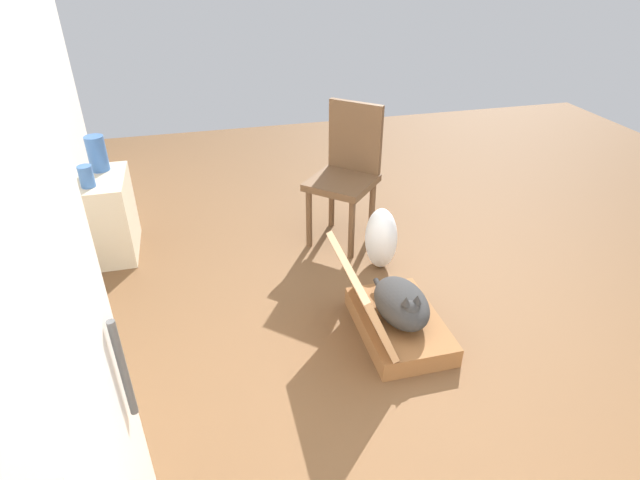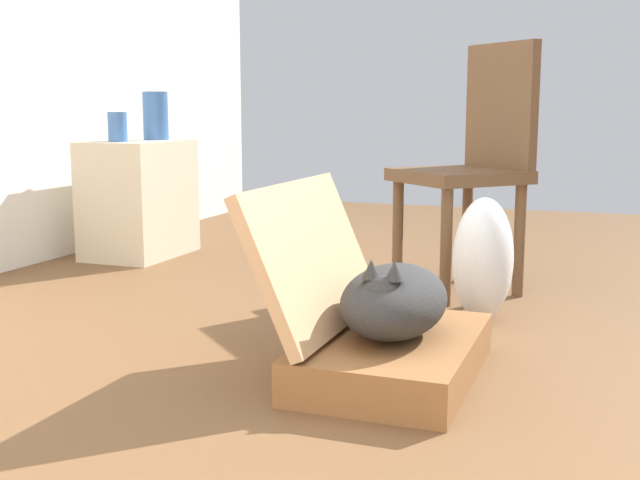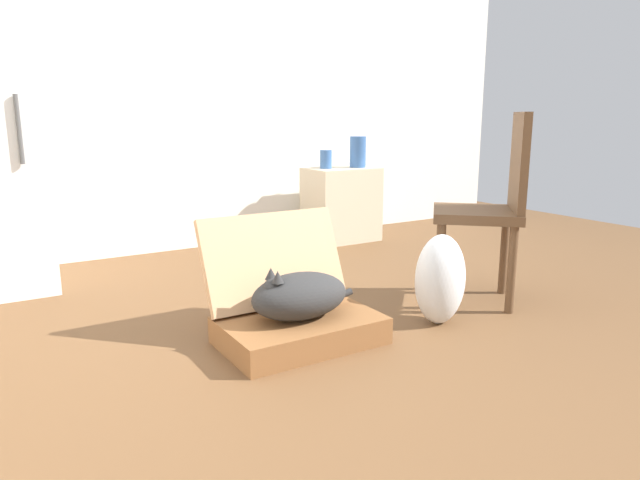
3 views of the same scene
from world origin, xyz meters
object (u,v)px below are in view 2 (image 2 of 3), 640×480
Objects in this scene: side_table at (139,199)px; vase_short at (156,116)px; plastic_bag_white at (483,259)px; vase_tall at (118,127)px; cat at (394,300)px; chair at (475,159)px; suitcase_base at (394,356)px.

vase_short reaches higher than side_table.
vase_short is at bearing 66.40° from plastic_bag_white.
cat is at bearing -125.43° from vase_tall.
chair is (1.14, -0.02, 0.32)m from cat.
plastic_bag_white reaches higher than suitcase_base.
side_table reaches higher than plastic_bag_white.
cat is 2.16× the size of vase_short.
side_table reaches higher than suitcase_base.
chair is (-0.20, -1.70, 0.25)m from side_table.
vase_short is (0.13, -0.03, 0.41)m from side_table.
chair reaches higher than side_table.
vase_tall is (1.20, 1.69, 0.59)m from suitcase_base.
side_table is at bearing 51.55° from suitcase_base.
cat is 0.52× the size of chair.
cat is 1.20× the size of plastic_bag_white.
plastic_bag_white is 0.44× the size of chair.
vase_tall is 1.72m from chair.
side_table is (0.64, 1.81, 0.07)m from plastic_bag_white.
cat is at bearing -48.03° from chair.
cat is (-0.01, 0.00, 0.16)m from suitcase_base.
suitcase_base is 1.30× the size of cat.
vase_tall is (1.21, 1.69, 0.43)m from cat.
chair is (0.45, 0.11, 0.32)m from plastic_bag_white.
suitcase_base is 0.16m from cat.
plastic_bag_white is at bearing -113.60° from vase_short.
side_table is at bearing 51.42° from cat.
vase_tall reaches higher than suitcase_base.
vase_tall is at bearing 54.71° from suitcase_base.
chair is at bearing -0.94° from cat.
vase_short is at bearing -9.45° from vase_tall.
vase_tall is 0.28m from vase_short.
chair is at bearing -101.23° from vase_short.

